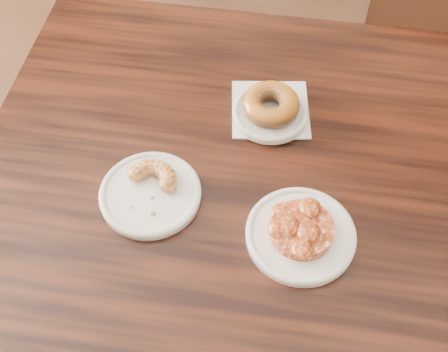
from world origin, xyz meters
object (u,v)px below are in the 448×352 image
at_px(cafe_table, 237,287).
at_px(cruller_fragment, 149,188).
at_px(glazed_donut, 271,104).
at_px(chair_far, 436,41).
at_px(apple_fritter, 302,228).

xyz_separation_m(cafe_table, cruller_fragment, (-0.14, -0.06, 0.40)).
bearing_deg(glazed_donut, chair_far, 68.68).
height_order(cafe_table, chair_far, chair_far).
xyz_separation_m(chair_far, glazed_donut, (-0.28, -0.71, 0.33)).
bearing_deg(apple_fritter, chair_far, 81.19).
distance_m(apple_fritter, cruller_fragment, 0.26).
height_order(glazed_donut, apple_fritter, glazed_donut).
height_order(chair_far, glazed_donut, chair_far).
xyz_separation_m(glazed_donut, apple_fritter, (0.13, -0.22, -0.01)).
bearing_deg(cafe_table, cruller_fragment, -170.68).
xyz_separation_m(cafe_table, apple_fritter, (0.12, -0.04, 0.40)).
distance_m(cafe_table, cruller_fragment, 0.43).
distance_m(glazed_donut, apple_fritter, 0.26).
bearing_deg(glazed_donut, apple_fritter, -59.34).
xyz_separation_m(glazed_donut, cruller_fragment, (-0.13, -0.25, -0.01)).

